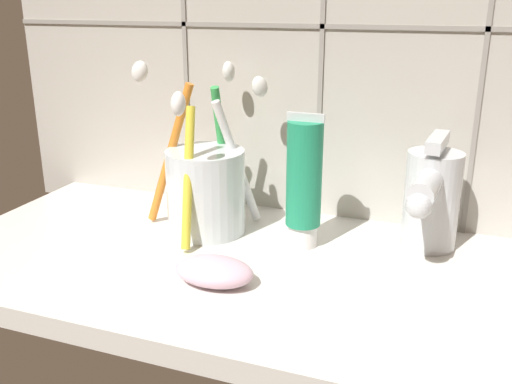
{
  "coord_description": "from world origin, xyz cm",
  "views": [
    {
      "loc": [
        16.52,
        -45.39,
        25.45
      ],
      "look_at": [
        -1.2,
        2.11,
        8.16
      ],
      "focal_mm": 40.0,
      "sensor_mm": 36.0,
      "label": 1
    }
  ],
  "objects_px": {
    "toothbrush_cup": "(206,186)",
    "toothpaste_tube": "(304,182)",
    "soap_bar": "(214,271)",
    "sink_faucet": "(431,197)"
  },
  "relations": [
    {
      "from": "toothbrush_cup",
      "to": "toothpaste_tube",
      "type": "distance_m",
      "value": 0.11
    },
    {
      "from": "toothbrush_cup",
      "to": "soap_bar",
      "type": "relative_size",
      "value": 2.49
    },
    {
      "from": "toothbrush_cup",
      "to": "sink_faucet",
      "type": "distance_m",
      "value": 0.22
    },
    {
      "from": "toothpaste_tube",
      "to": "soap_bar",
      "type": "height_order",
      "value": "toothpaste_tube"
    },
    {
      "from": "sink_faucet",
      "to": "toothpaste_tube",
      "type": "bearing_deg",
      "value": -68.31
    },
    {
      "from": "toothbrush_cup",
      "to": "soap_bar",
      "type": "distance_m",
      "value": 0.13
    },
    {
      "from": "sink_faucet",
      "to": "soap_bar",
      "type": "xyz_separation_m",
      "value": [
        -0.17,
        -0.14,
        -0.04
      ]
    },
    {
      "from": "toothpaste_tube",
      "to": "toothbrush_cup",
      "type": "bearing_deg",
      "value": 179.49
    },
    {
      "from": "toothpaste_tube",
      "to": "sink_faucet",
      "type": "xyz_separation_m",
      "value": [
        0.12,
        0.03,
        -0.01
      ]
    },
    {
      "from": "toothpaste_tube",
      "to": "sink_faucet",
      "type": "bearing_deg",
      "value": 16.64
    }
  ]
}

